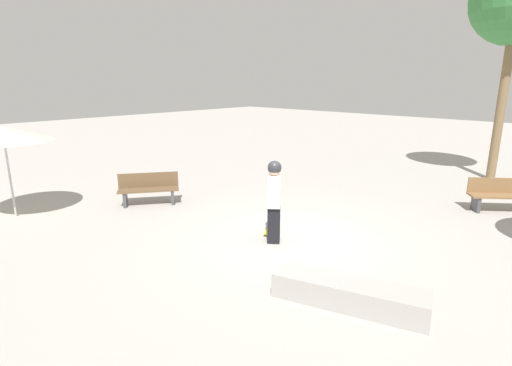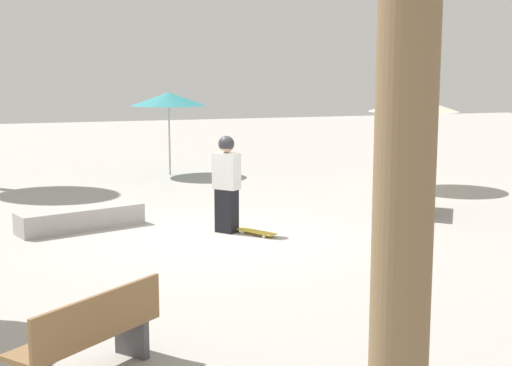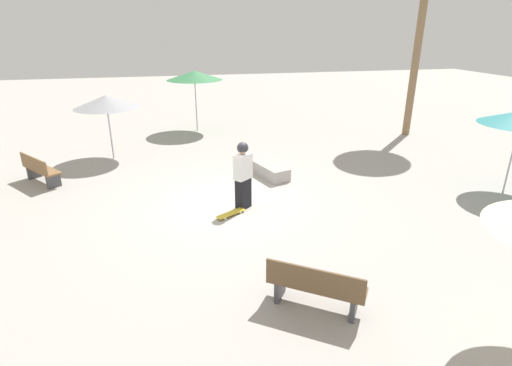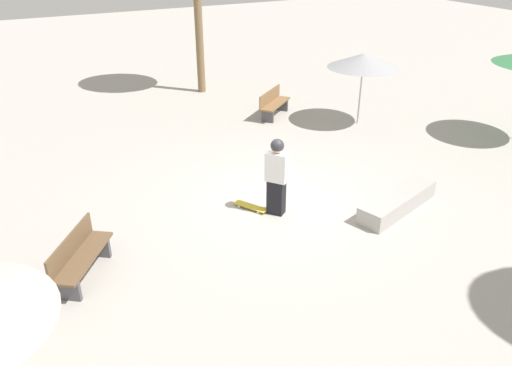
{
  "view_description": "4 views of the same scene",
  "coord_description": "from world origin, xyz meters",
  "px_view_note": "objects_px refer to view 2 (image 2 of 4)",
  "views": [
    {
      "loc": [
        -6.3,
        -4.85,
        3.33
      ],
      "look_at": [
        -0.3,
        0.74,
        1.19
      ],
      "focal_mm": 28.0,
      "sensor_mm": 36.0,
      "label": 1
    },
    {
      "loc": [
        11.68,
        -3.38,
        2.85
      ],
      "look_at": [
        0.13,
        0.66,
        0.93
      ],
      "focal_mm": 50.0,
      "sensor_mm": 36.0,
      "label": 2
    },
    {
      "loc": [
        1.5,
        9.45,
        4.35
      ],
      "look_at": [
        -0.49,
        0.81,
        0.86
      ],
      "focal_mm": 28.0,
      "sensor_mm": 36.0,
      "label": 3
    },
    {
      "loc": [
        -8.45,
        4.97,
        5.59
      ],
      "look_at": [
        0.01,
        0.59,
        0.68
      ],
      "focal_mm": 35.0,
      "sensor_mm": 36.0,
      "label": 4
    }
  ],
  "objects_px": {
    "concrete_ledge": "(81,219)",
    "shade_umbrella_cream": "(414,104)",
    "bench_near": "(90,336)",
    "shade_umbrella_teal": "(169,99)",
    "bench_far": "(418,193)",
    "skater_main": "(227,181)",
    "skateboard": "(256,232)"
  },
  "relations": [
    {
      "from": "skateboard",
      "to": "bench_far",
      "type": "xyz_separation_m",
      "value": [
        -0.77,
        3.75,
        0.37
      ]
    },
    {
      "from": "concrete_ledge",
      "to": "shade_umbrella_cream",
      "type": "bearing_deg",
      "value": 104.33
    },
    {
      "from": "skater_main",
      "to": "skateboard",
      "type": "distance_m",
      "value": 1.05
    },
    {
      "from": "bench_far",
      "to": "shade_umbrella_teal",
      "type": "bearing_deg",
      "value": 62.13
    },
    {
      "from": "skateboard",
      "to": "bench_far",
      "type": "relative_size",
      "value": 0.51
    },
    {
      "from": "shade_umbrella_cream",
      "to": "skater_main",
      "type": "bearing_deg",
      "value": -60.83
    },
    {
      "from": "bench_near",
      "to": "shade_umbrella_teal",
      "type": "height_order",
      "value": "shade_umbrella_teal"
    },
    {
      "from": "bench_near",
      "to": "bench_far",
      "type": "relative_size",
      "value": 0.98
    },
    {
      "from": "concrete_ledge",
      "to": "bench_near",
      "type": "xyz_separation_m",
      "value": [
        6.62,
        -0.56,
        0.23
      ]
    },
    {
      "from": "skater_main",
      "to": "concrete_ledge",
      "type": "xyz_separation_m",
      "value": [
        -1.11,
        -2.44,
        -0.74
      ]
    },
    {
      "from": "concrete_ledge",
      "to": "bench_near",
      "type": "distance_m",
      "value": 6.65
    },
    {
      "from": "shade_umbrella_teal",
      "to": "bench_far",
      "type": "bearing_deg",
      "value": 26.91
    },
    {
      "from": "skater_main",
      "to": "shade_umbrella_cream",
      "type": "relative_size",
      "value": 0.77
    },
    {
      "from": "bench_far",
      "to": "bench_near",
      "type": "bearing_deg",
      "value": 164.54
    },
    {
      "from": "skateboard",
      "to": "concrete_ledge",
      "type": "xyz_separation_m",
      "value": [
        -1.52,
        -2.86,
        0.14
      ]
    },
    {
      "from": "shade_umbrella_teal",
      "to": "shade_umbrella_cream",
      "type": "relative_size",
      "value": 1.02
    },
    {
      "from": "shade_umbrella_teal",
      "to": "concrete_ledge",
      "type": "bearing_deg",
      "value": -25.83
    },
    {
      "from": "shade_umbrella_teal",
      "to": "skateboard",
      "type": "bearing_deg",
      "value": -1.33
    },
    {
      "from": "concrete_ledge",
      "to": "shade_umbrella_cream",
      "type": "height_order",
      "value": "shade_umbrella_cream"
    },
    {
      "from": "concrete_ledge",
      "to": "bench_near",
      "type": "height_order",
      "value": "bench_near"
    },
    {
      "from": "shade_umbrella_cream",
      "to": "shade_umbrella_teal",
      "type": "bearing_deg",
      "value": -129.17
    },
    {
      "from": "skateboard",
      "to": "bench_near",
      "type": "relative_size",
      "value": 0.52
    },
    {
      "from": "skateboard",
      "to": "bench_near",
      "type": "bearing_deg",
      "value": -63.98
    },
    {
      "from": "skateboard",
      "to": "shade_umbrella_teal",
      "type": "xyz_separation_m",
      "value": [
        -7.8,
        0.18,
        2.05
      ]
    },
    {
      "from": "concrete_ledge",
      "to": "bench_far",
      "type": "bearing_deg",
      "value": 83.55
    },
    {
      "from": "bench_far",
      "to": "skater_main",
      "type": "bearing_deg",
      "value": 130.26
    },
    {
      "from": "skater_main",
      "to": "bench_far",
      "type": "xyz_separation_m",
      "value": [
        -0.37,
        4.17,
        -0.51
      ]
    },
    {
      "from": "bench_near",
      "to": "bench_far",
      "type": "distance_m",
      "value": 9.27
    },
    {
      "from": "bench_far",
      "to": "shade_umbrella_teal",
      "type": "relative_size",
      "value": 0.68
    },
    {
      "from": "skater_main",
      "to": "shade_umbrella_cream",
      "type": "distance_m",
      "value": 6.67
    },
    {
      "from": "bench_far",
      "to": "shade_umbrella_teal",
      "type": "height_order",
      "value": "shade_umbrella_teal"
    },
    {
      "from": "skateboard",
      "to": "shade_umbrella_teal",
      "type": "bearing_deg",
      "value": 148.54
    }
  ]
}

